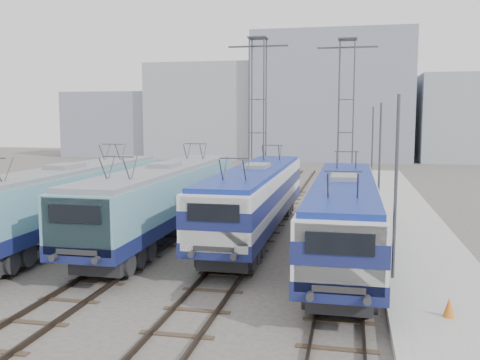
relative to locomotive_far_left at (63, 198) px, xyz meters
The scene contains 16 objects.
ground 9.05m from the locomotive_far_left, 39.67° to the right, with size 160.00×160.00×0.00m, color #514C47.
platform 17.25m from the locomotive_far_left, ahead, with size 4.00×70.00×0.30m, color #9E9E99.
locomotive_far_left is the anchor object (origin of this frame).
locomotive_center_left 4.86m from the locomotive_far_left, 22.12° to the left, with size 2.85×18.02×3.39m.
locomotive_center_right 9.56m from the locomotive_far_left, 19.67° to the left, with size 2.79×17.61×3.31m.
locomotive_far_right 13.51m from the locomotive_far_left, ahead, with size 2.73×17.27×3.25m.
catenary_tower_west 18.27m from the locomotive_far_left, 67.63° to the left, with size 4.50×1.20×12.00m.
catenary_tower_east 23.10m from the locomotive_far_left, 54.24° to the left, with size 4.50×1.20×12.00m.
mast_front 15.82m from the locomotive_far_left, 13.19° to the right, with size 0.12×0.12×7.00m, color #3F4247.
mast_mid 17.54m from the locomotive_far_left, 28.69° to the left, with size 0.12×0.12×7.00m, color #3F4247.
mast_rear 25.56m from the locomotive_far_left, 53.04° to the left, with size 0.12×0.12×7.00m, color #3F4247.
safety_cone 18.29m from the locomotive_far_left, 23.64° to the right, with size 0.35×0.35×0.59m, color orange.
building_west 57.06m from the locomotive_far_left, 97.32° to the left, with size 18.00×12.00×14.00m, color #939DA6.
building_center 57.81m from the locomotive_far_left, 79.21° to the left, with size 22.00×14.00×18.00m, color gray.
building_east 64.35m from the locomotive_far_left, 61.40° to the left, with size 16.00×12.00×12.00m, color #939DA6.
building_far_west 61.07m from the locomotive_far_left, 112.40° to the left, with size 14.00×10.00×10.00m, color gray.
Camera 1 is at (7.01, -17.89, 6.19)m, focal length 40.00 mm.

